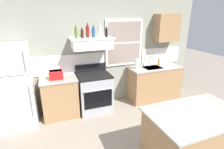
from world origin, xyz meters
TOP-DOWN VIEW (x-y plane):
  - back_wall at (0.03, 2.23)m, footprint 5.40×0.11m
  - refrigerator at (-1.90, 1.84)m, footprint 0.70×0.72m
  - counter_left_of_stove at (-1.05, 1.90)m, footprint 0.79×0.63m
  - toaster at (-1.09, 1.87)m, footprint 0.30×0.20m
  - stove_range at (-0.25, 1.86)m, footprint 0.76×0.69m
  - range_hood_shelf at (-0.25, 1.96)m, footprint 0.96×0.52m
  - bottle_olive_oil_square at (-0.59, 1.94)m, footprint 0.06×0.06m
  - bottle_brown_stout at (-0.46, 1.92)m, footprint 0.06×0.06m
  - bottle_red_label_wine at (-0.32, 2.01)m, footprint 0.07×0.07m
  - bottle_blue_liqueur at (-0.19, 2.00)m, footprint 0.07×0.07m
  - bottle_clear_tall at (-0.04, 2.00)m, footprint 0.06×0.06m
  - bottle_balsamic_dark at (0.09, 1.93)m, footprint 0.06×0.06m
  - counter_right_with_sink at (1.45, 1.90)m, footprint 1.43×0.63m
  - sink_faucet at (1.35, 2.00)m, footprint 0.03×0.17m
  - paper_towel_roll at (0.90, 1.90)m, footprint 0.11×0.11m
  - dish_soap_bottle at (1.63, 2.00)m, footprint 0.06×0.06m
  - kitchen_island at (0.68, -0.29)m, footprint 1.40×0.90m
  - upper_cabinet_right at (1.80, 2.04)m, footprint 0.64×0.32m

SIDE VIEW (x-z plane):
  - counter_left_of_stove at x=-1.05m, z-range 0.00..0.91m
  - counter_right_with_sink at x=1.45m, z-range 0.00..0.91m
  - kitchen_island at x=0.68m, z-range 0.00..0.91m
  - stove_range at x=-0.25m, z-range -0.08..1.01m
  - refrigerator at x=-1.90m, z-range 0.00..1.71m
  - dish_soap_bottle at x=1.63m, z-range 0.91..1.09m
  - toaster at x=-1.09m, z-range 0.91..1.10m
  - paper_towel_roll at x=0.90m, z-range 0.91..1.18m
  - sink_faucet at x=1.35m, z-range 0.94..1.22m
  - back_wall at x=0.03m, z-range 0.00..2.70m
  - range_hood_shelf at x=-0.25m, z-range 1.50..1.75m
  - bottle_brown_stout at x=-0.46m, z-range 1.73..1.96m
  - bottle_balsamic_dark at x=0.09m, z-range 1.73..1.97m
  - bottle_blue_liqueur at x=-0.19m, z-range 1.72..1.99m
  - bottle_olive_oil_square at x=-0.59m, z-range 1.72..1.99m
  - bottle_clear_tall at x=-0.04m, z-range 1.72..2.03m
  - bottle_red_label_wine at x=-0.32m, z-range 1.72..2.03m
  - upper_cabinet_right at x=1.80m, z-range 1.55..2.25m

